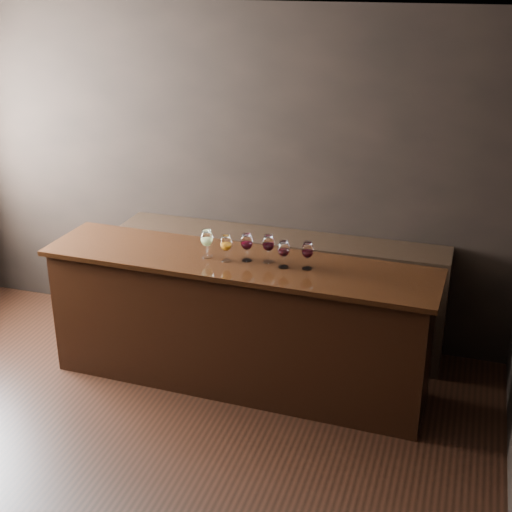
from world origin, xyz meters
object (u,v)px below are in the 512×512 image
(glass_white, at_px, (207,239))
(glass_red_b, at_px, (268,244))
(glass_red_a, at_px, (247,242))
(glass_red_d, at_px, (308,251))
(back_bar_shelf, at_px, (279,291))
(bar_counter, at_px, (238,325))
(glass_amber, at_px, (226,244))
(glass_red_c, at_px, (284,250))

(glass_white, xyz_separation_m, glass_red_b, (0.46, 0.05, -0.00))
(glass_red_a, xyz_separation_m, glass_red_d, (0.46, -0.01, -0.00))
(back_bar_shelf, bearing_deg, glass_red_a, -95.06)
(bar_counter, bearing_deg, glass_amber, -148.09)
(back_bar_shelf, bearing_deg, glass_red_d, -60.30)
(glass_white, bearing_deg, glass_red_c, -0.97)
(bar_counter, bearing_deg, back_bar_shelf, 80.74)
(bar_counter, distance_m, glass_amber, 0.68)
(back_bar_shelf, height_order, glass_red_a, glass_red_a)
(glass_white, xyz_separation_m, glass_red_d, (0.76, 0.02, -0.01))
(bar_counter, distance_m, back_bar_shelf, 0.71)
(glass_red_c, bearing_deg, glass_red_a, 172.68)
(glass_white, relative_size, glass_amber, 1.06)
(bar_counter, xyz_separation_m, back_bar_shelf, (0.13, 0.70, -0.01))
(glass_red_b, xyz_separation_m, glass_red_c, (0.13, -0.06, -0.00))
(glass_amber, relative_size, glass_red_d, 0.98)
(glass_red_b, bearing_deg, bar_counter, -170.22)
(glass_amber, relative_size, glass_red_a, 0.96)
(glass_red_d, bearing_deg, glass_red_b, 173.08)
(glass_red_a, bearing_deg, glass_red_c, -7.32)
(bar_counter, bearing_deg, glass_white, -175.01)
(glass_white, height_order, glass_red_d, glass_white)
(glass_red_d, bearing_deg, glass_white, -178.73)
(glass_amber, distance_m, glass_red_d, 0.60)
(bar_counter, height_order, glass_red_a, glass_red_a)
(back_bar_shelf, distance_m, glass_red_a, 0.98)
(bar_counter, bearing_deg, glass_red_d, 1.98)
(glass_red_c, bearing_deg, bar_counter, 176.31)
(back_bar_shelf, relative_size, glass_red_d, 13.40)
(glass_white, relative_size, glass_red_d, 1.05)
(glass_red_a, xyz_separation_m, glass_red_b, (0.16, 0.03, -0.00))
(glass_red_a, relative_size, glass_red_c, 1.04)
(back_bar_shelf, distance_m, glass_red_c, 1.02)
(glass_red_a, bearing_deg, glass_amber, -159.29)
(glass_amber, xyz_separation_m, glass_red_d, (0.60, 0.04, 0.00))
(glass_amber, distance_m, glass_red_a, 0.15)
(back_bar_shelf, relative_size, glass_amber, 13.61)
(glass_amber, xyz_separation_m, glass_red_b, (0.30, 0.08, 0.00))
(glass_red_d, bearing_deg, glass_amber, -175.89)
(bar_counter, height_order, back_bar_shelf, bar_counter)
(bar_counter, height_order, glass_amber, glass_amber)
(glass_white, xyz_separation_m, glass_red_a, (0.30, 0.03, -0.00))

